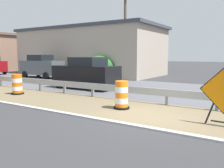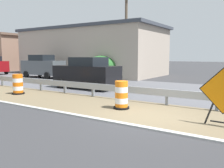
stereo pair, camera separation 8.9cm
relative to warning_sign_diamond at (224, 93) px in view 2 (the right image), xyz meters
name	(u,v)px [view 2 (the right image)]	position (x,y,z in m)	size (l,w,h in m)	color
ground_plane	(149,117)	(-0.17, 2.36, -1.03)	(160.00, 160.00, 0.00)	#333335
median_dirt_strip	(156,113)	(0.48, 2.36, -1.03)	(3.70, 120.00, 0.01)	#706047
far_lane_asphalt	(196,92)	(6.54, 2.36, -1.03)	(8.43, 120.00, 0.00)	#56565B
curb_near_edge	(132,126)	(-1.47, 2.36, -1.03)	(0.20, 120.00, 0.11)	#ADADA8
guardrail_median	(167,94)	(2.09, 2.55, -0.51)	(0.18, 51.02, 0.71)	#999EA3
warning_sign_diamond	(224,93)	(0.00, 0.00, 0.00)	(0.13, 1.48, 1.87)	black
traffic_barrel_nearest	(121,96)	(0.43, 3.86, -0.51)	(0.66, 0.66, 1.14)	orange
traffic_barrel_close	(18,85)	(0.46, 10.63, -0.52)	(0.69, 0.69, 1.13)	orange
car_lead_far_lane	(87,73)	(4.42, 8.85, 0.00)	(2.18, 4.33, 2.06)	black
car_mid_far_lane	(43,66)	(8.09, 17.35, 0.08)	(1.95, 4.51, 2.23)	#4C5156
roadside_shop_near	(91,51)	(14.21, 16.10, 1.60)	(8.07, 16.63, 5.24)	#AD9E8E
roadside_shop_far	(5,53)	(15.08, 34.26, 1.58)	(8.94, 12.35, 5.20)	#93705B
utility_pole_near	(126,29)	(10.94, 9.62, 3.43)	(0.24, 1.80, 8.60)	brown
bush_roadside	(101,67)	(10.15, 11.79, 0.04)	(3.02, 3.02, 2.15)	#286028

